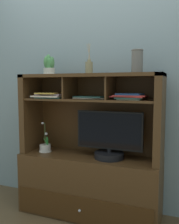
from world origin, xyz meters
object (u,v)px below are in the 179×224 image
Objects in this scene: magazine_stack_centre at (130,97)px; diffuser_bottle at (89,67)px; media_console at (90,171)px; tv_monitor at (109,140)px; potted_orchid at (45,147)px; potted_succulent at (49,66)px; magazine_stack_right at (90,97)px; ceramic_vase at (137,61)px; magazine_stack_left at (50,96)px.

diffuser_bottle reaches higher than magazine_stack_centre.
media_console is 2.20× the size of tv_monitor.
potted_orchid is 0.81m from potted_succulent.
diffuser_bottle is at bearing 178.93° from tv_monitor.
potted_orchid is at bearing -179.33° from magazine_stack_centre.
magazine_stack_right is 0.52m from potted_succulent.
diffuser_bottle reaches higher than tv_monitor.
tv_monitor is at bearing -2.59° from potted_succulent.
ceramic_vase is (0.43, 0.01, 1.02)m from media_console.
magazine_stack_centre is 1.53× the size of ceramic_vase.
magazine_stack_right is at bearing 14.58° from magazine_stack_left.
media_console is at bearing -0.93° from potted_succulent.
ceramic_vase is at bearing 4.72° from magazine_stack_left.
ceramic_vase reaches higher than magazine_stack_centre.
media_console is 0.70m from magazine_stack_right.
magazine_stack_left is (-0.39, -0.06, 0.72)m from media_console.
potted_orchid is 0.91m from diffuser_bottle.
potted_succulent is (-0.43, 0.01, 1.00)m from media_console.
potted_orchid is 1.22m from ceramic_vase.
media_console is 0.82m from magazine_stack_left.
media_console is at bearing 4.13° from potted_orchid.
potted_succulent is (-0.63, 0.03, 0.68)m from tv_monitor.
diffuser_bottle is at bearing -79.15° from magazine_stack_right.
diffuser_bottle is 1.34× the size of ceramic_vase.
media_console is 1.11m from ceramic_vase.
magazine_stack_right is (-0.39, 0.06, -0.02)m from magazine_stack_centre.
potted_succulent is (0.03, 0.04, 0.81)m from potted_orchid.
magazine_stack_centre reaches higher than potted_orchid.
magazine_stack_left is 1.53× the size of potted_succulent.
ceramic_vase is at bearing 3.67° from diffuser_bottle.
diffuser_bottle is (0.39, 0.04, 0.26)m from magazine_stack_left.
potted_succulent is at bearing 179.07° from media_console.
magazine_stack_left is at bearing -16.37° from potted_orchid.
tv_monitor is at bearing -1.07° from diffuser_bottle.
tv_monitor is at bearing 3.53° from magazine_stack_left.
tv_monitor is 2.03× the size of potted_orchid.
diffuser_bottle is at bearing 5.90° from magazine_stack_left.
potted_succulent is at bearing 177.41° from tv_monitor.
ceramic_vase is (0.44, -0.03, 0.32)m from magazine_stack_right.
magazine_stack_right is at bearing 163.71° from tv_monitor.
media_console is 4.36× the size of magazine_stack_right.
tv_monitor is 0.73m from ceramic_vase.
media_console is at bearing 173.83° from tv_monitor.
potted_orchid is 0.99× the size of magazine_stack_left.
tv_monitor is at bearing 1.05° from potted_orchid.
media_console is 0.51m from potted_orchid.
media_console is 4.41× the size of magazine_stack_left.
media_console is 1.09m from potted_succulent.
ceramic_vase is (0.87, 0.00, 0.02)m from potted_succulent.
magazine_stack_centre is at bearing -9.26° from magazine_stack_right.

